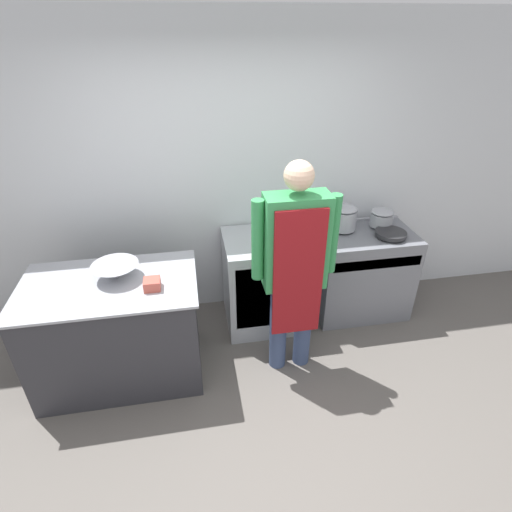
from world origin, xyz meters
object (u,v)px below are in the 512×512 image
(mixing_bowl, at_px, (116,271))
(stock_pot, at_px, (344,217))
(plastic_tub, at_px, (152,284))
(stove, at_px, (361,272))
(person_cook, at_px, (295,262))
(fridge_unit, at_px, (263,281))
(saute_pan, at_px, (391,233))
(sauce_pot, at_px, (382,218))

(mixing_bowl, bearing_deg, stock_pot, 14.70)
(mixing_bowl, xyz_separation_m, plastic_tub, (0.27, -0.19, -0.02))
(stove, xyz_separation_m, person_cook, (-0.87, -0.63, 0.59))
(mixing_bowl, bearing_deg, person_cook, -9.32)
(mixing_bowl, relative_size, stock_pot, 1.45)
(fridge_unit, height_order, plastic_tub, plastic_tub)
(person_cook, distance_m, saute_pan, 1.19)
(plastic_tub, relative_size, saute_pan, 0.41)
(stove, height_order, plastic_tub, plastic_tub)
(person_cook, relative_size, saute_pan, 6.31)
(fridge_unit, relative_size, person_cook, 0.50)
(person_cook, relative_size, mixing_bowl, 5.14)
(person_cook, height_order, stock_pot, person_cook)
(plastic_tub, xyz_separation_m, saute_pan, (2.11, 0.50, -0.03))
(fridge_unit, bearing_deg, person_cook, -80.28)
(stove, distance_m, plastic_tub, 2.08)
(sauce_pot, bearing_deg, plastic_tub, -161.26)
(plastic_tub, bearing_deg, stove, 17.54)
(fridge_unit, relative_size, mixing_bowl, 2.56)
(stove, distance_m, sauce_pot, 0.57)
(saute_pan, xyz_separation_m, sauce_pot, (0.00, 0.21, 0.06))
(stock_pot, xyz_separation_m, saute_pan, (0.38, -0.21, -0.10))
(fridge_unit, xyz_separation_m, stock_pot, (0.78, 0.11, 0.55))
(person_cook, bearing_deg, saute_pan, 26.67)
(stove, bearing_deg, saute_pan, -29.86)
(stock_pot, xyz_separation_m, sauce_pot, (0.38, 0.00, -0.03))
(plastic_tub, height_order, stock_pot, stock_pot)
(plastic_tub, bearing_deg, fridge_unit, 32.68)
(plastic_tub, height_order, saute_pan, plastic_tub)
(stove, relative_size, sauce_pot, 4.22)
(stock_pot, bearing_deg, plastic_tub, -157.45)
(mixing_bowl, bearing_deg, fridge_unit, 18.79)
(plastic_tub, relative_size, stock_pot, 0.49)
(mixing_bowl, bearing_deg, stove, 10.74)
(fridge_unit, distance_m, person_cook, 0.86)
(person_cook, bearing_deg, stove, 35.96)
(stove, xyz_separation_m, fridge_unit, (-0.98, -0.00, 0.01))
(stock_pot, bearing_deg, stove, -27.56)
(stove, relative_size, plastic_tub, 7.71)
(person_cook, distance_m, mixing_bowl, 1.34)
(stove, bearing_deg, sauce_pot, 30.42)
(plastic_tub, bearing_deg, saute_pan, 13.47)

